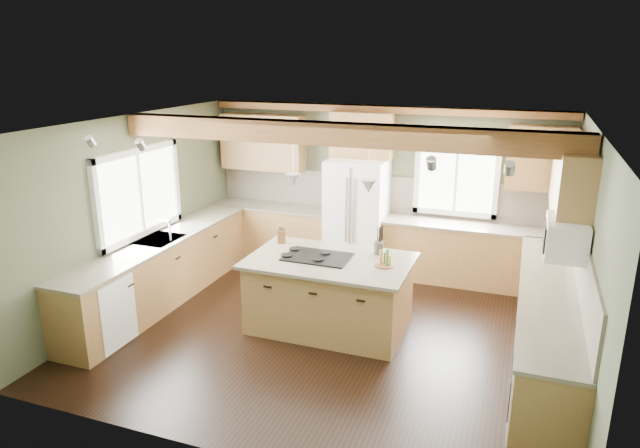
% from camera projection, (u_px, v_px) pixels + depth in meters
% --- Properties ---
extents(floor, '(5.60, 5.60, 0.00)m').
position_uv_depth(floor, '(330.00, 330.00, 7.20)').
color(floor, black).
rests_on(floor, ground).
extents(ceiling, '(5.60, 5.60, 0.00)m').
position_uv_depth(ceiling, '(332.00, 123.00, 6.45)').
color(ceiling, silver).
rests_on(ceiling, wall_back).
extents(wall_back, '(5.60, 0.00, 5.60)m').
position_uv_depth(wall_back, '(382.00, 188.00, 9.07)').
color(wall_back, '#4C543C').
rests_on(wall_back, ground).
extents(wall_left, '(0.00, 5.00, 5.00)m').
position_uv_depth(wall_left, '(137.00, 211.00, 7.75)').
color(wall_left, '#4C543C').
rests_on(wall_left, ground).
extents(wall_right, '(0.00, 5.00, 5.00)m').
position_uv_depth(wall_right, '(586.00, 261.00, 5.91)').
color(wall_right, '#4C543C').
rests_on(wall_right, ground).
extents(ceiling_beam, '(5.55, 0.26, 0.26)m').
position_uv_depth(ceiling_beam, '(334.00, 134.00, 6.58)').
color(ceiling_beam, '#543318').
rests_on(ceiling_beam, ceiling).
extents(soffit_trim, '(5.55, 0.20, 0.10)m').
position_uv_depth(soffit_trim, '(383.00, 109.00, 8.62)').
color(soffit_trim, '#543318').
rests_on(soffit_trim, ceiling).
extents(backsplash_back, '(5.58, 0.03, 0.58)m').
position_uv_depth(backsplash_back, '(382.00, 194.00, 9.09)').
color(backsplash_back, brown).
rests_on(backsplash_back, wall_back).
extents(backsplash_right, '(0.03, 3.70, 0.58)m').
position_uv_depth(backsplash_right, '(583.00, 267.00, 5.98)').
color(backsplash_right, brown).
rests_on(backsplash_right, wall_right).
extents(base_cab_back_left, '(2.02, 0.60, 0.88)m').
position_uv_depth(base_cab_back_left, '(273.00, 233.00, 9.64)').
color(base_cab_back_left, brown).
rests_on(base_cab_back_left, floor).
extents(counter_back_left, '(2.06, 0.64, 0.04)m').
position_uv_depth(counter_back_left, '(272.00, 207.00, 9.51)').
color(counter_back_left, '#4B4437').
rests_on(counter_back_left, base_cab_back_left).
extents(base_cab_back_right, '(2.62, 0.60, 0.88)m').
position_uv_depth(base_cab_back_right, '(472.00, 256.00, 8.56)').
color(base_cab_back_right, brown).
rests_on(base_cab_back_right, floor).
extents(counter_back_right, '(2.66, 0.64, 0.04)m').
position_uv_depth(counter_back_right, '(474.00, 226.00, 8.43)').
color(counter_back_right, '#4B4437').
rests_on(counter_back_right, base_cab_back_right).
extents(base_cab_left, '(0.60, 3.70, 0.88)m').
position_uv_depth(base_cab_left, '(162.00, 272.00, 7.94)').
color(base_cab_left, brown).
rests_on(base_cab_left, floor).
extents(counter_left, '(0.64, 3.74, 0.04)m').
position_uv_depth(counter_left, '(160.00, 240.00, 7.81)').
color(counter_left, '#4B4437').
rests_on(counter_left, base_cab_left).
extents(base_cab_right, '(0.60, 3.70, 0.88)m').
position_uv_depth(base_cab_right, '(545.00, 329.00, 6.30)').
color(base_cab_right, brown).
rests_on(base_cab_right, floor).
extents(counter_right, '(0.64, 3.74, 0.04)m').
position_uv_depth(counter_right, '(550.00, 291.00, 6.17)').
color(counter_right, '#4B4437').
rests_on(counter_right, base_cab_right).
extents(upper_cab_back_left, '(1.40, 0.35, 0.90)m').
position_uv_depth(upper_cab_back_left, '(263.00, 142.00, 9.38)').
color(upper_cab_back_left, brown).
rests_on(upper_cab_back_left, wall_back).
extents(upper_cab_over_fridge, '(0.96, 0.35, 0.70)m').
position_uv_depth(upper_cab_over_fridge, '(362.00, 135.00, 8.77)').
color(upper_cab_over_fridge, brown).
rests_on(upper_cab_over_fridge, wall_back).
extents(upper_cab_right, '(0.35, 2.20, 0.90)m').
position_uv_depth(upper_cab_right, '(571.00, 181.00, 6.58)').
color(upper_cab_right, brown).
rests_on(upper_cab_right, wall_right).
extents(upper_cab_back_corner, '(0.90, 0.35, 0.90)m').
position_uv_depth(upper_cab_back_corner, '(540.00, 158.00, 7.97)').
color(upper_cab_back_corner, brown).
rests_on(upper_cab_back_corner, wall_back).
extents(window_left, '(0.04, 1.60, 1.05)m').
position_uv_depth(window_left, '(138.00, 193.00, 7.71)').
color(window_left, white).
rests_on(window_left, wall_left).
extents(window_back, '(1.10, 0.04, 1.00)m').
position_uv_depth(window_back, '(456.00, 178.00, 8.61)').
color(window_back, white).
rests_on(window_back, wall_back).
extents(sink, '(0.50, 0.65, 0.03)m').
position_uv_depth(sink, '(160.00, 240.00, 7.81)').
color(sink, '#262628').
rests_on(sink, counter_left).
extents(faucet, '(0.02, 0.02, 0.28)m').
position_uv_depth(faucet, '(170.00, 231.00, 7.71)').
color(faucet, '#B2B2B7').
rests_on(faucet, sink).
extents(dishwasher, '(0.60, 0.60, 0.84)m').
position_uv_depth(dishwasher, '(99.00, 310.00, 6.77)').
color(dishwasher, white).
rests_on(dishwasher, floor).
extents(oven, '(0.60, 0.72, 0.84)m').
position_uv_depth(oven, '(546.00, 393.00, 5.14)').
color(oven, white).
rests_on(oven, floor).
extents(microwave, '(0.40, 0.70, 0.38)m').
position_uv_depth(microwave, '(566.00, 237.00, 5.86)').
color(microwave, white).
rests_on(microwave, wall_right).
extents(pendant_left, '(0.18, 0.18, 0.16)m').
position_uv_depth(pendant_left, '(294.00, 180.00, 6.92)').
color(pendant_left, '#B2B2B7').
rests_on(pendant_left, ceiling).
extents(pendant_right, '(0.18, 0.18, 0.16)m').
position_uv_depth(pendant_right, '(368.00, 187.00, 6.61)').
color(pendant_right, '#B2B2B7').
rests_on(pendant_right, ceiling).
extents(refrigerator, '(0.90, 0.74, 1.80)m').
position_uv_depth(refrigerator, '(357.00, 216.00, 8.95)').
color(refrigerator, white).
rests_on(refrigerator, floor).
extents(island, '(1.89, 1.16, 0.88)m').
position_uv_depth(island, '(330.00, 295.00, 7.18)').
color(island, brown).
rests_on(island, floor).
extents(island_top, '(2.02, 1.29, 0.04)m').
position_uv_depth(island_top, '(330.00, 261.00, 7.05)').
color(island_top, '#4B4437').
rests_on(island_top, island).
extents(cooktop, '(0.82, 0.55, 0.02)m').
position_uv_depth(cooktop, '(318.00, 257.00, 7.09)').
color(cooktop, black).
rests_on(cooktop, island_top).
extents(knife_block, '(0.12, 0.10, 0.18)m').
position_uv_depth(knife_block, '(282.00, 237.00, 7.62)').
color(knife_block, brown).
rests_on(knife_block, island_top).
extents(utensil_crock, '(0.14, 0.14, 0.16)m').
position_uv_depth(utensil_crock, '(379.00, 248.00, 7.21)').
color(utensil_crock, '#37302C').
rests_on(utensil_crock, island_top).
extents(bottle_tray, '(0.25, 0.25, 0.21)m').
position_uv_depth(bottle_tray, '(384.00, 258.00, 6.79)').
color(bottle_tray, brown).
rests_on(bottle_tray, island_top).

